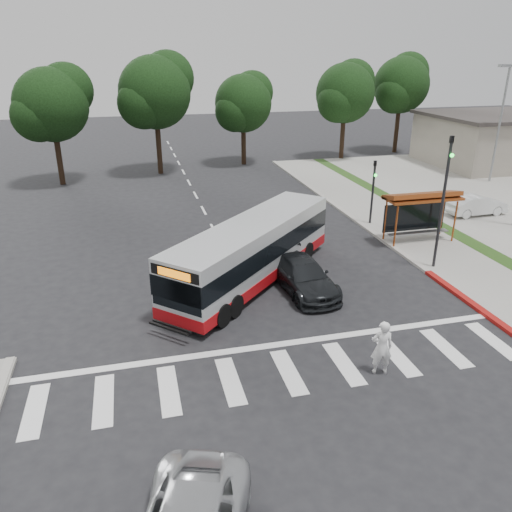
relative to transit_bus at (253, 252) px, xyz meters
name	(u,v)px	position (x,y,z in m)	size (l,w,h in m)	color
ground	(253,304)	(-0.57, -2.32, -1.44)	(140.00, 140.00, 0.00)	black
sidewalk_east	(394,224)	(10.43, 5.68, -1.38)	(4.00, 40.00, 0.12)	gray
curb_east	(364,227)	(8.43, 5.68, -1.36)	(0.30, 40.00, 0.15)	#9E9991
curb_east_red	(466,300)	(8.43, -4.32, -1.36)	(0.32, 6.00, 0.15)	maroon
commercial_building	(506,141)	(29.43, 19.68, 0.76)	(14.00, 10.00, 4.40)	#9F9585
building_roof_cap	(511,115)	(29.43, 19.68, 3.11)	(14.60, 10.60, 0.30)	#383330
crosswalk_ladder	(288,372)	(-0.57, -7.32, -1.43)	(18.00, 2.60, 0.01)	silver
bus_shelter	(421,201)	(10.23, 2.78, 0.92)	(4.20, 1.60, 2.86)	#8E3E17
traffic_signal_ne_tall	(444,193)	(9.03, -0.83, 2.44)	(0.18, 0.37, 6.50)	black
traffic_signal_ne_short	(373,186)	(9.03, 6.17, 1.04)	(0.18, 0.37, 4.00)	black
lot_light_mid	(503,108)	(23.43, 13.68, 4.47)	(1.90, 0.35, 9.01)	gray
tree_ne_a	(346,92)	(15.51, 25.74, 4.96)	(6.16, 5.74, 9.30)	black
tree_ne_b	(402,84)	(22.51, 27.74, 5.48)	(6.16, 5.74, 10.02)	black
tree_north_a	(156,91)	(-2.48, 23.75, 5.49)	(6.60, 6.15, 10.17)	black
tree_north_b	(244,102)	(5.51, 25.74, 4.23)	(5.72, 5.33, 8.43)	black
tree_north_c	(52,103)	(-10.49, 21.74, 4.86)	(6.16, 5.74, 9.30)	black
transit_bus	(253,252)	(0.00, 0.00, 0.00)	(2.41, 11.12, 2.87)	silver
pedestrian	(382,348)	(2.38, -8.09, -0.46)	(0.71, 0.47, 1.95)	white
dark_sedan	(303,275)	(1.93, -1.50, -0.72)	(2.00, 4.92, 1.43)	black
parked_car_1	(477,205)	(16.48, 6.07, -0.68)	(1.39, 3.98, 1.31)	silver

